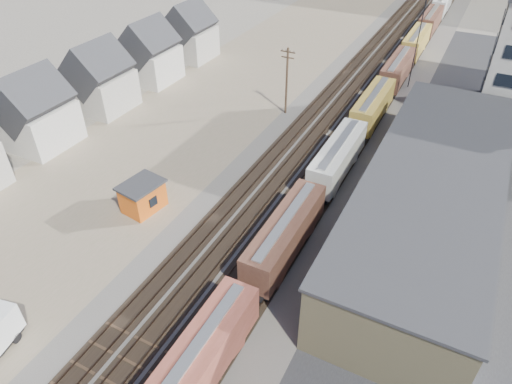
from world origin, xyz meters
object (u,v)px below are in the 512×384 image
at_px(maintenance_shed, 143,196).
at_px(freight_train, 386,86).
at_px(utility_pole_north, 287,80).
at_px(parked_car_white, 454,375).

bearing_deg(maintenance_shed, freight_train, 66.35).
relative_size(utility_pole_north, maintenance_shed, 1.97).
height_order(utility_pole_north, parked_car_white, utility_pole_north).
bearing_deg(freight_train, maintenance_shed, -113.65).
bearing_deg(freight_train, utility_pole_north, -140.41).
relative_size(maintenance_shed, parked_car_white, 1.10).
xyz_separation_m(utility_pole_north, parked_car_white, (28.88, -34.22, -4.53)).
bearing_deg(maintenance_shed, utility_pole_north, 80.94).
distance_m(utility_pole_north, maintenance_shed, 28.74).
bearing_deg(utility_pole_north, maintenance_shed, -99.06).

